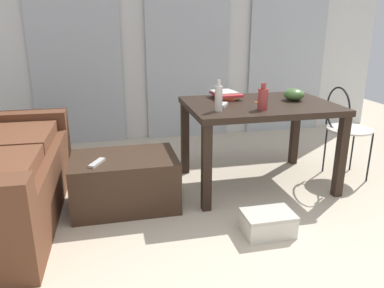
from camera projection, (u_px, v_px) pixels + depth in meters
ground_plane at (237, 200)px, 3.12m from camera, size 7.57×7.57×0.00m
wall_back at (187, 29)px, 4.55m from camera, size 5.10×0.10×2.63m
curtains at (188, 46)px, 4.53m from camera, size 3.63×0.03×2.24m
coffee_table at (125, 181)px, 2.98m from camera, size 0.81×0.56×0.41m
craft_table at (259, 114)px, 3.25m from camera, size 1.24×0.89×0.74m
wire_chair at (344, 122)px, 3.43m from camera, size 0.41×0.42×0.86m
bottle_near at (219, 98)px, 2.91m from camera, size 0.06×0.06×0.24m
bottle_far at (263, 98)px, 2.96m from camera, size 0.08×0.08×0.21m
bowl at (294, 94)px, 3.31m from camera, size 0.18×0.18×0.10m
book_stack at (225, 95)px, 3.41m from camera, size 0.25×0.34×0.07m
tv_remote_on_table at (224, 105)px, 3.09m from camera, size 0.11×0.15×0.02m
scissors at (259, 102)px, 3.24m from camera, size 0.11×0.07×0.00m
tv_remote_primary at (97, 163)px, 2.77m from camera, size 0.12×0.18×0.02m
shoebox at (268, 223)px, 2.61m from camera, size 0.35×0.25×0.16m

